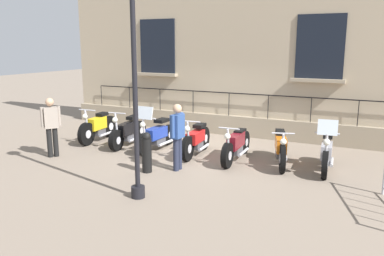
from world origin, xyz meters
The scene contains 13 objects.
ground_plane centered at (0.00, 0.00, 0.00)m, with size 60.00×60.00×0.00m, color gray.
building_facade centered at (-2.85, 0.00, 3.43)m, with size 0.82×12.95×7.07m.
motorcycle_yellow centered at (0.20, -3.49, 0.44)m, with size 1.99×0.59×1.12m.
motorcycle_black centered at (0.22, -2.30, 0.42)m, with size 2.08×0.56×1.13m.
motorcycle_blue centered at (0.30, -1.24, 0.44)m, with size 2.01×0.71×1.39m.
motorcycle_red centered at (0.32, 0.07, 0.43)m, with size 1.97×0.65×1.09m.
motorcycle_maroon centered at (0.29, 1.26, 0.42)m, with size 2.17×0.55×1.02m.
motorcycle_orange centered at (0.16, 2.42, 0.44)m, with size 2.03×0.82×0.98m.
motorcycle_silver centered at (0.21, 3.57, 0.43)m, with size 1.93×0.54×1.39m.
lamppost centered at (3.68, 0.35, 2.96)m, with size 0.34×0.34×5.14m.
bollard centered at (2.21, -0.36, 0.50)m, with size 0.24×0.24×1.00m.
pedestrian_standing centered at (2.20, -3.45, 0.93)m, with size 0.44×0.39×1.65m.
pedestrian_walking centered at (1.72, 0.23, 0.94)m, with size 0.53×0.23×1.66m.
Camera 1 is at (10.00, 4.66, 3.07)m, focal length 36.68 mm.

